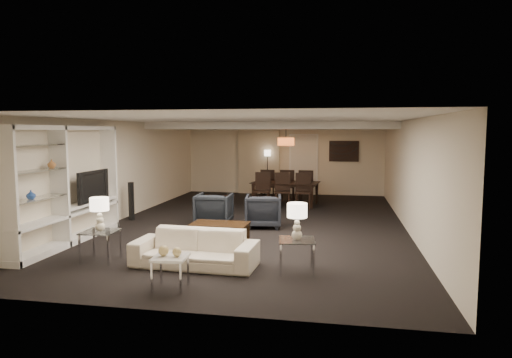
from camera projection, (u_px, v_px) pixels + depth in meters
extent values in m
plane|color=black|center=(256.00, 224.00, 11.06)|extent=(11.00, 11.00, 0.00)
cube|color=silver|center=(256.00, 120.00, 10.80)|extent=(7.00, 11.00, 0.02)
cube|color=beige|center=(284.00, 159.00, 16.31)|extent=(7.00, 0.02, 2.50)
cube|color=beige|center=(174.00, 213.00, 5.55)|extent=(7.00, 0.02, 2.50)
cube|color=beige|center=(121.00, 170.00, 11.57)|extent=(0.02, 11.00, 2.50)
cube|color=beige|center=(408.00, 175.00, 10.29)|extent=(0.02, 11.00, 2.50)
cube|color=silver|center=(276.00, 126.00, 14.23)|extent=(7.00, 4.00, 0.20)
cube|color=beige|center=(259.00, 160.00, 16.40)|extent=(1.50, 0.12, 2.40)
cube|color=silver|center=(304.00, 165.00, 16.17)|extent=(0.90, 0.05, 2.10)
cube|color=#142D38|center=(344.00, 151.00, 15.86)|extent=(0.95, 0.04, 0.65)
cylinder|color=#D8591E|center=(286.00, 142.00, 14.23)|extent=(0.52, 0.52, 0.24)
imported|color=beige|center=(195.00, 248.00, 7.58)|extent=(2.10, 0.91, 0.60)
imported|color=black|center=(214.00, 209.00, 10.91)|extent=(0.86, 0.88, 0.77)
imported|color=black|center=(263.00, 211.00, 10.69)|extent=(0.93, 0.95, 0.77)
sphere|color=tan|center=(164.00, 251.00, 6.50)|extent=(0.15, 0.15, 0.15)
sphere|color=tan|center=(177.00, 252.00, 6.47)|extent=(0.13, 0.13, 0.13)
imported|color=black|center=(88.00, 186.00, 9.70)|extent=(1.15, 0.15, 0.66)
imported|color=#24489C|center=(31.00, 195.00, 7.94)|extent=(0.16, 0.16, 0.16)
imported|color=#B1723B|center=(52.00, 164.00, 8.49)|extent=(0.15, 0.15, 0.16)
cube|color=black|center=(131.00, 201.00, 11.53)|extent=(0.12, 0.12, 0.97)
imported|color=black|center=(285.00, 194.00, 13.90)|extent=(2.09, 1.31, 0.70)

